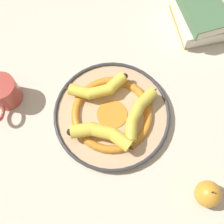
# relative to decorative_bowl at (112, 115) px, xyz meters

# --- Properties ---
(ground_plane) EXTENTS (2.80, 2.80, 0.00)m
(ground_plane) POSITION_rel_decorative_bowl_xyz_m (-0.03, 0.03, -0.02)
(ground_plane) COLOR beige
(decorative_bowl) EXTENTS (0.35, 0.35, 0.03)m
(decorative_bowl) POSITION_rel_decorative_bowl_xyz_m (0.00, 0.00, 0.00)
(decorative_bowl) COLOR tan
(decorative_bowl) RESTS_ON ground_plane
(banana_a) EXTENTS (0.07, 0.20, 0.03)m
(banana_a) POSITION_rel_decorative_bowl_xyz_m (-0.07, -0.03, 0.04)
(banana_a) COLOR yellow
(banana_a) RESTS_ON decorative_bowl
(banana_b) EXTENTS (0.17, 0.13, 0.04)m
(banana_b) POSITION_rel_decorative_bowl_xyz_m (0.02, 0.07, 0.04)
(banana_b) COLOR gold
(banana_b) RESTS_ON decorative_bowl
(banana_c) EXTENTS (0.11, 0.19, 0.04)m
(banana_c) POSITION_rel_decorative_bowl_xyz_m (0.07, -0.04, 0.04)
(banana_c) COLOR yellow
(banana_c) RESTS_ON decorative_bowl
(book_stack) EXTENTS (0.20, 0.16, 0.10)m
(book_stack) POSITION_rel_decorative_bowl_xyz_m (-0.28, 0.35, 0.03)
(book_stack) COLOR #B28933
(book_stack) RESTS_ON ground_plane
(coffee_mug) EXTENTS (0.14, 0.09, 0.09)m
(coffee_mug) POSITION_rel_decorative_bowl_xyz_m (-0.11, -0.31, 0.03)
(coffee_mug) COLOR #B24238
(coffee_mug) RESTS_ON ground_plane
(apple) EXTENTS (0.07, 0.07, 0.08)m
(apple) POSITION_rel_decorative_bowl_xyz_m (0.28, 0.21, 0.02)
(apple) COLOR gold
(apple) RESTS_ON ground_plane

